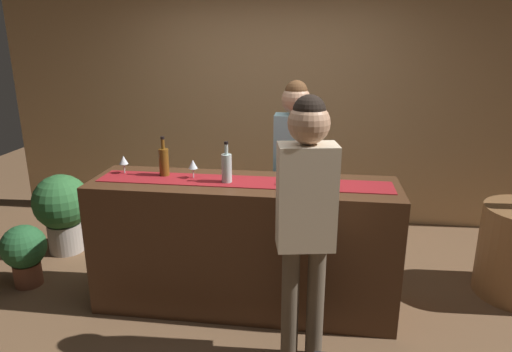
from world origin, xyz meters
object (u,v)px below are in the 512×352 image
object	(u,v)px
wine_glass_mid_counter	(193,165)
potted_plant_small	(24,251)
wine_glass_near_customer	(124,161)
customer_sipping	(306,206)
wine_bottle_green	(316,171)
potted_plant_tall	(62,208)
bartender	(295,159)
wine_bottle_amber	(164,161)
wine_bottle_clear	(227,168)

from	to	relation	value
wine_glass_mid_counter	potted_plant_small	world-z (taller)	wine_glass_mid_counter
wine_glass_near_customer	customer_sipping	size ratio (longest dim) A/B	0.08
wine_bottle_green	potted_plant_tall	size ratio (longest dim) A/B	0.39
potted_plant_tall	wine_bottle_green	bearing A→B (deg)	-16.38
wine_bottle_green	bartender	xyz separation A→B (m)	(-0.18, 0.60, -0.08)
wine_glass_near_customer	wine_bottle_amber	bearing A→B (deg)	-1.75
wine_bottle_green	wine_bottle_clear	bearing A→B (deg)	-179.58
wine_glass_near_customer	potted_plant_small	size ratio (longest dim) A/B	0.27
wine_glass_mid_counter	potted_plant_tall	world-z (taller)	wine_glass_mid_counter
wine_bottle_green	wine_bottle_amber	world-z (taller)	same
bartender	customer_sipping	xyz separation A→B (m)	(0.13, -1.16, 0.02)
wine_bottle_amber	customer_sipping	world-z (taller)	customer_sipping
wine_bottle_clear	customer_sipping	distance (m)	0.80
potted_plant_tall	potted_plant_small	size ratio (longest dim) A/B	1.45
wine_bottle_clear	wine_glass_near_customer	distance (m)	0.83
wine_bottle_green	wine_glass_mid_counter	xyz separation A→B (m)	(-0.90, 0.06, -0.01)
potted_plant_small	wine_bottle_clear	bearing A→B (deg)	-2.13
wine_bottle_green	wine_glass_near_customer	xyz separation A→B (m)	(-1.45, 0.10, -0.01)
wine_bottle_clear	wine_glass_near_customer	bearing A→B (deg)	172.61
wine_bottle_amber	wine_glass_near_customer	size ratio (longest dim) A/B	2.10
wine_glass_near_customer	potted_plant_small	bearing A→B (deg)	-177.40
wine_bottle_amber	bartender	xyz separation A→B (m)	(0.95, 0.51, -0.08)
wine_glass_near_customer	potted_plant_small	xyz separation A→B (m)	(-0.92, -0.04, -0.80)
potted_plant_small	potted_plant_tall	bearing A→B (deg)	91.55
customer_sipping	wine_bottle_amber	bearing A→B (deg)	138.74
wine_glass_near_customer	wine_glass_mid_counter	xyz separation A→B (m)	(0.56, -0.05, 0.00)
wine_bottle_clear	potted_plant_tall	bearing A→B (deg)	158.08
wine_glass_near_customer	wine_bottle_clear	bearing A→B (deg)	-7.39
wine_glass_mid_counter	wine_bottle_clear	bearing A→B (deg)	-12.70
wine_glass_mid_counter	customer_sipping	xyz separation A→B (m)	(0.85, -0.61, -0.05)
wine_glass_mid_counter	bartender	distance (m)	0.91
wine_bottle_amber	wine_glass_mid_counter	distance (m)	0.24
wine_bottle_clear	potted_plant_small	distance (m)	1.92
customer_sipping	wine_bottle_green	bearing A→B (deg)	74.35
wine_glass_near_customer	potted_plant_tall	bearing A→B (deg)	147.34
wine_glass_mid_counter	potted_plant_small	bearing A→B (deg)	179.81
wine_glass_near_customer	bartender	distance (m)	1.37
wine_glass_near_customer	potted_plant_tall	world-z (taller)	wine_glass_near_customer
wine_bottle_green	customer_sipping	bearing A→B (deg)	-95.08
wine_bottle_clear	potted_plant_tall	size ratio (longest dim) A/B	0.39
wine_bottle_clear	bartender	world-z (taller)	bartender
customer_sipping	potted_plant_small	size ratio (longest dim) A/B	3.22
wine_glass_mid_counter	wine_glass_near_customer	bearing A→B (deg)	175.19
wine_bottle_amber	wine_glass_mid_counter	size ratio (longest dim) A/B	2.10
wine_bottle_green	customer_sipping	size ratio (longest dim) A/B	0.18
wine_bottle_clear	wine_bottle_green	xyz separation A→B (m)	(0.63, 0.00, 0.00)
bartender	potted_plant_tall	distance (m)	2.29
bartender	wine_glass_near_customer	bearing A→B (deg)	21.11
wine_glass_mid_counter	potted_plant_small	distance (m)	1.68
wine_bottle_clear	wine_bottle_green	bearing A→B (deg)	0.42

